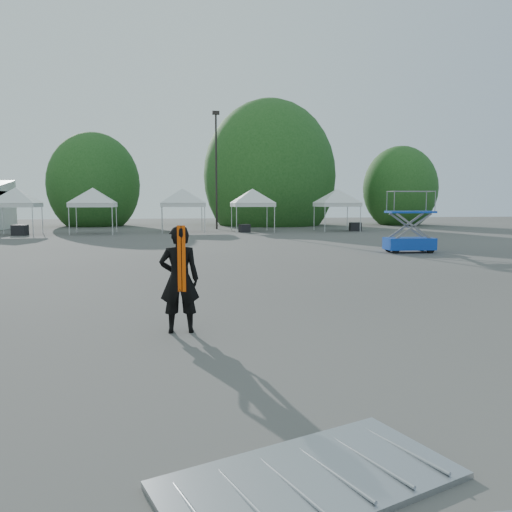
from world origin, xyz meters
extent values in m
plane|color=#474442|center=(0.00, 0.00, 0.00)|extent=(120.00, 120.00, 0.00)
cylinder|color=black|center=(3.00, 32.00, 4.75)|extent=(0.16, 0.16, 9.50)
cube|color=black|center=(3.00, 32.00, 9.65)|extent=(0.60, 0.25, 0.30)
cylinder|color=#382314|center=(-8.00, 40.00, 1.14)|extent=(0.36, 0.36, 2.27)
ellipsoid|color=#1C4B19|center=(-8.00, 40.00, 3.94)|extent=(4.16, 4.16, 4.78)
cylinder|color=#382314|center=(9.00, 39.00, 1.40)|extent=(0.36, 0.36, 2.80)
ellipsoid|color=#1C4B19|center=(9.00, 39.00, 4.85)|extent=(5.12, 5.12, 5.89)
cylinder|color=#382314|center=(22.00, 37.00, 1.05)|extent=(0.36, 0.36, 2.10)
ellipsoid|color=#1C4B19|center=(22.00, 37.00, 3.64)|extent=(3.84, 3.84, 4.42)
cylinder|color=silver|center=(-10.19, 26.00, 1.00)|extent=(0.06, 0.06, 2.00)
cylinder|color=silver|center=(-12.89, 28.70, 1.00)|extent=(0.06, 0.06, 2.00)
cylinder|color=silver|center=(-10.19, 28.70, 1.00)|extent=(0.06, 0.06, 2.00)
cube|color=white|center=(-11.54, 27.35, 2.08)|extent=(2.90, 2.90, 0.30)
pyramid|color=white|center=(-11.54, 27.35, 3.33)|extent=(4.10, 4.10, 1.10)
cylinder|color=silver|center=(-7.83, 26.02, 1.00)|extent=(0.06, 0.06, 2.00)
cylinder|color=silver|center=(-4.93, 26.02, 1.00)|extent=(0.06, 0.06, 2.00)
cylinder|color=silver|center=(-7.83, 28.92, 1.00)|extent=(0.06, 0.06, 2.00)
cylinder|color=silver|center=(-4.93, 28.92, 1.00)|extent=(0.06, 0.06, 2.00)
cube|color=white|center=(-6.38, 27.47, 2.08)|extent=(3.10, 3.10, 0.30)
pyramid|color=white|center=(-6.38, 27.47, 3.33)|extent=(4.38, 4.38, 1.10)
cylinder|color=silver|center=(-1.52, 27.05, 1.00)|extent=(0.06, 0.06, 2.00)
cylinder|color=silver|center=(1.62, 27.05, 1.00)|extent=(0.06, 0.06, 2.00)
cylinder|color=silver|center=(-1.52, 30.19, 1.00)|extent=(0.06, 0.06, 2.00)
cylinder|color=silver|center=(1.62, 30.19, 1.00)|extent=(0.06, 0.06, 2.00)
cube|color=white|center=(0.05, 28.62, 2.08)|extent=(3.34, 3.34, 0.30)
pyramid|color=white|center=(0.05, 28.62, 3.33)|extent=(4.72, 4.72, 1.10)
cylinder|color=silver|center=(3.97, 26.73, 1.00)|extent=(0.06, 0.06, 2.00)
cylinder|color=silver|center=(6.88, 26.73, 1.00)|extent=(0.06, 0.06, 2.00)
cylinder|color=silver|center=(3.97, 29.63, 1.00)|extent=(0.06, 0.06, 2.00)
cylinder|color=silver|center=(6.88, 29.63, 1.00)|extent=(0.06, 0.06, 2.00)
cube|color=white|center=(5.42, 28.18, 2.08)|extent=(3.10, 3.10, 0.30)
pyramid|color=white|center=(5.42, 28.18, 3.33)|extent=(4.39, 4.39, 1.10)
cylinder|color=silver|center=(10.74, 26.37, 1.00)|extent=(0.06, 0.06, 2.00)
cylinder|color=silver|center=(13.60, 26.37, 1.00)|extent=(0.06, 0.06, 2.00)
cylinder|color=silver|center=(10.74, 29.24, 1.00)|extent=(0.06, 0.06, 2.00)
cylinder|color=silver|center=(13.60, 29.24, 1.00)|extent=(0.06, 0.06, 2.00)
cube|color=white|center=(12.17, 27.80, 2.08)|extent=(3.06, 3.06, 0.30)
pyramid|color=white|center=(12.17, 27.80, 3.33)|extent=(4.33, 4.33, 1.10)
imported|color=black|center=(-0.94, -1.46, 0.96)|extent=(0.72, 0.49, 1.91)
cube|color=#F14A04|center=(-0.94, -1.65, 1.34)|extent=(0.15, 0.03, 1.15)
cube|color=#0D45AA|center=(9.78, 10.93, 0.41)|extent=(2.24, 1.24, 0.54)
cube|color=#0D45AA|center=(9.78, 10.93, 1.85)|extent=(2.15, 1.19, 0.09)
cylinder|color=black|center=(8.94, 10.54, 0.16)|extent=(0.33, 0.16, 0.33)
cylinder|color=black|center=(10.56, 10.42, 0.16)|extent=(0.33, 0.16, 0.33)
cylinder|color=black|center=(9.00, 11.44, 0.16)|extent=(0.33, 0.16, 0.33)
cylinder|color=black|center=(10.62, 11.32, 0.16)|extent=(0.33, 0.16, 0.33)
cube|color=#9EA0A5|center=(-0.01, -6.50, 0.03)|extent=(2.74, 1.98, 0.06)
cube|color=black|center=(-11.15, 26.42, 0.37)|extent=(1.05, 0.88, 0.73)
cube|color=black|center=(4.64, 27.15, 0.31)|extent=(0.88, 0.74, 0.61)
cube|color=black|center=(13.57, 27.32, 0.34)|extent=(0.97, 0.81, 0.68)
camera|label=1|loc=(-1.13, -10.25, 2.31)|focal=35.00mm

